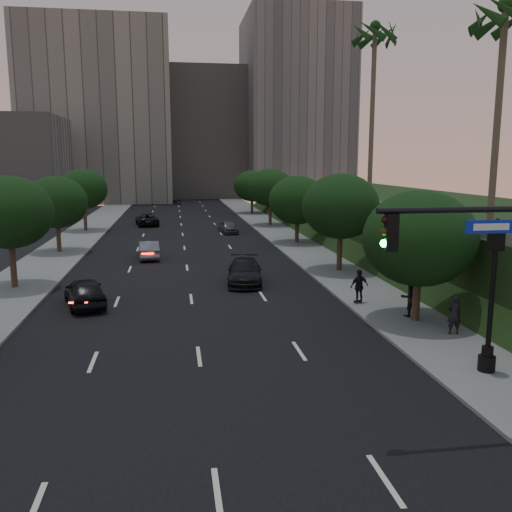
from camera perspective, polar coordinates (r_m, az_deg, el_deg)
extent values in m
plane|color=black|center=(16.97, -5.20, -16.39)|extent=(160.00, 160.00, 0.00)
cube|color=black|center=(45.82, -7.50, 0.44)|extent=(16.00, 140.00, 0.02)
cube|color=slate|center=(47.12, 5.06, 0.83)|extent=(4.50, 140.00, 0.15)
cube|color=slate|center=(46.76, -20.15, 0.18)|extent=(4.50, 140.00, 0.15)
cube|color=black|center=(49.16, 19.11, 2.96)|extent=(18.00, 90.00, 4.00)
cube|color=slate|center=(45.61, 9.73, 5.83)|extent=(0.35, 90.00, 0.70)
cube|color=gray|center=(108.33, -16.09, 14.07)|extent=(26.00, 20.00, 32.00)
cube|color=gray|center=(117.52, -5.43, 12.59)|extent=(22.00, 18.00, 26.00)
cube|color=gray|center=(114.41, 4.08, 15.19)|extent=(20.00, 22.00, 36.00)
cylinder|color=#38281C|center=(26.43, 16.54, -3.79)|extent=(0.36, 0.36, 2.86)
ellipsoid|color=black|center=(25.95, 16.82, 1.80)|extent=(5.20, 5.20, 4.42)
cylinder|color=#38281C|center=(37.37, 8.78, 0.74)|extent=(0.36, 0.36, 3.21)
ellipsoid|color=black|center=(37.02, 8.90, 5.20)|extent=(5.20, 5.20, 4.42)
cylinder|color=#38281C|center=(49.83, 4.33, 2.91)|extent=(0.36, 0.36, 2.86)
ellipsoid|color=black|center=(49.58, 4.37, 5.89)|extent=(5.20, 5.20, 4.42)
cylinder|color=#38281C|center=(63.45, 1.50, 4.61)|extent=(0.36, 0.36, 3.21)
ellipsoid|color=black|center=(63.25, 1.51, 7.24)|extent=(5.20, 5.20, 4.42)
cylinder|color=#38281C|center=(78.22, -0.44, 5.49)|extent=(0.36, 0.36, 2.86)
ellipsoid|color=black|center=(78.06, -0.44, 7.40)|extent=(5.20, 5.20, 4.42)
cylinder|color=#38281C|center=(35.02, -24.21, -0.61)|extent=(0.36, 0.36, 3.26)
ellipsoid|color=black|center=(34.64, -24.56, 4.20)|extent=(5.00, 5.00, 4.25)
cylinder|color=#38281C|center=(47.54, -20.08, 2.07)|extent=(0.36, 0.36, 2.99)
ellipsoid|color=black|center=(47.27, -20.28, 5.34)|extent=(5.00, 5.00, 4.25)
cylinder|color=#38281C|center=(61.22, -17.55, 3.97)|extent=(0.36, 0.36, 3.26)
ellipsoid|color=black|center=(61.00, -17.69, 6.74)|extent=(5.00, 5.00, 4.25)
cylinder|color=#4C4233|center=(34.55, 24.09, 13.23)|extent=(0.40, 0.40, 12.00)
cylinder|color=#4C4233|center=(48.36, 12.12, 14.17)|extent=(0.40, 0.40, 14.50)
cylinder|color=black|center=(15.01, 22.30, 4.55)|extent=(5.40, 0.16, 0.16)
cube|color=black|center=(14.03, 14.05, 2.41)|extent=(0.32, 0.22, 0.95)
sphere|color=black|center=(13.92, 13.42, 3.74)|extent=(0.20, 0.20, 0.20)
sphere|color=#3F2B0A|center=(13.96, 13.37, 2.52)|extent=(0.20, 0.20, 0.20)
sphere|color=#19F24C|center=(14.00, 13.33, 1.30)|extent=(0.20, 0.20, 0.20)
cube|color=#0E26BE|center=(15.26, 23.48, 2.85)|extent=(1.40, 0.05, 0.35)
cylinder|color=black|center=(21.31, 23.09, -10.54)|extent=(0.60, 0.60, 0.70)
cylinder|color=black|center=(21.15, 23.18, -9.26)|extent=(0.40, 0.40, 0.40)
cylinder|color=black|center=(20.62, 23.55, -4.13)|extent=(0.18, 0.18, 3.60)
cube|color=black|center=(20.24, 23.95, 1.52)|extent=(0.42, 0.42, 0.70)
cone|color=black|center=(20.18, 24.05, 2.92)|extent=(0.64, 0.64, 0.35)
sphere|color=black|center=(20.16, 24.09, 3.48)|extent=(0.14, 0.14, 0.14)
imported|color=black|center=(29.76, -17.56, -3.64)|extent=(2.96, 4.81, 1.53)
imported|color=slate|center=(43.01, -11.22, 0.65)|extent=(1.84, 4.39, 1.41)
imported|color=black|center=(65.29, -11.41, 3.78)|extent=(3.11, 5.43, 1.43)
imported|color=black|center=(33.63, -1.20, -1.67)|extent=(2.70, 5.34, 1.49)
imported|color=#4E5054|center=(57.22, -2.95, 3.06)|extent=(2.11, 4.08, 1.33)
imported|color=black|center=(24.91, 20.14, -5.77)|extent=(0.66, 0.46, 1.76)
imported|color=black|center=(27.06, 15.88, -4.20)|extent=(0.92, 0.73, 1.86)
imported|color=black|center=(28.95, 10.82, -3.14)|extent=(1.13, 0.68, 1.80)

